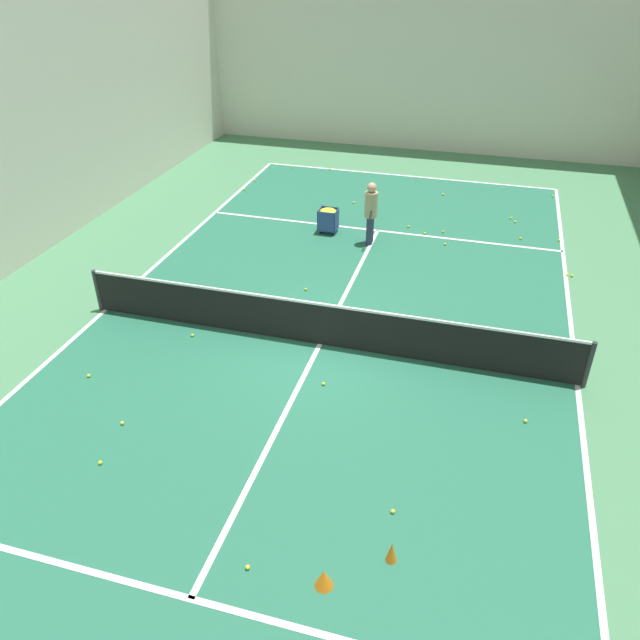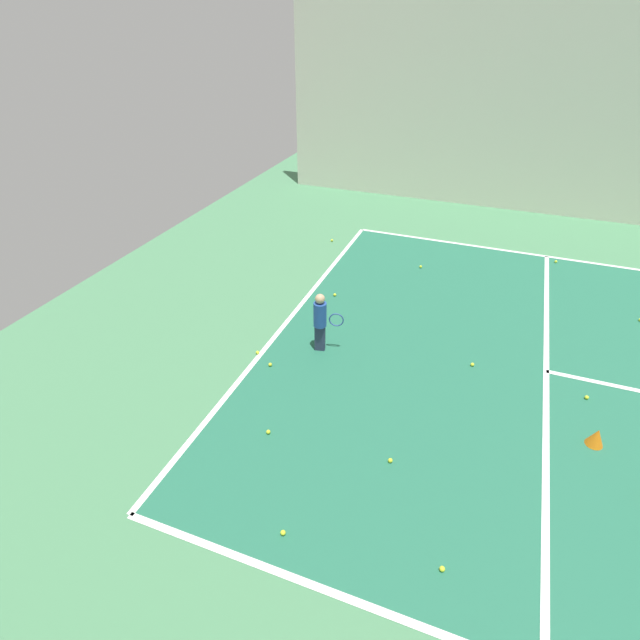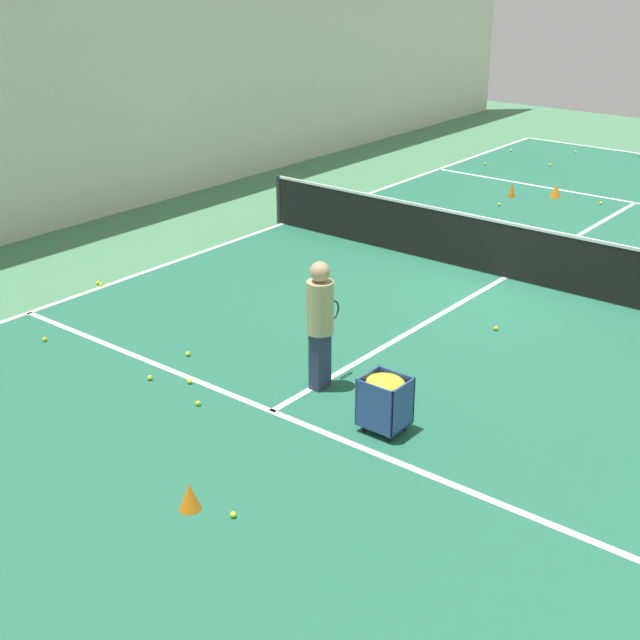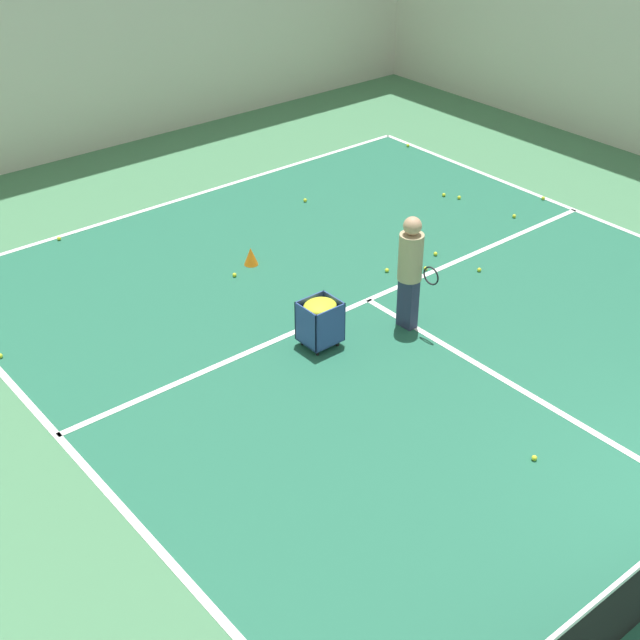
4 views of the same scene
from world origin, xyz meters
The scene contains 31 objects.
ground_plane centered at (0.00, 0.00, 0.00)m, with size 33.44×33.44×0.00m, color #477F56.
court_playing_area centered at (0.00, 0.00, 0.00)m, with size 10.43×22.73×0.00m.
line_sideline_right centered at (5.22, 0.00, 0.01)m, with size 0.10×22.73×0.00m, color white.
line_service_near centered at (0.00, -6.25, 0.01)m, with size 10.43×0.10×0.00m, color white.
line_service_far centered at (0.00, 6.25, 0.01)m, with size 10.43×0.10×0.00m, color white.
line_centre_service centered at (0.00, 0.00, 0.01)m, with size 0.10×12.50×0.00m, color white.
hall_enclosure_right centered at (8.65, 0.00, 4.33)m, with size 0.15×29.74×8.65m.
tennis_net centered at (0.00, 0.00, 0.53)m, with size 10.73×0.10×1.03m.
coach_at_net centered at (-0.06, 5.33, 1.02)m, with size 0.37×0.68×1.78m.
ball_cart centered at (-1.39, 5.75, 0.51)m, with size 0.53×0.48×0.73m.
training_cone_0 centered at (2.44, -4.93, 0.18)m, with size 0.16×0.16×0.35m, color orange.
training_cone_1 centered at (1.64, -5.57, 0.15)m, with size 0.26×0.26×0.29m, color orange.
training_cone_2 centered at (-0.73, 8.36, 0.16)m, with size 0.24×0.24×0.31m, color orange.
tennis_ball_1 centered at (1.38, 6.36, 0.04)m, with size 0.07×0.07×0.07m, color yellow.
tennis_ball_2 centered at (5.26, 4.76, 0.04)m, with size 0.07×0.07×0.07m, color yellow.
tennis_ball_4 centered at (1.67, -11.03, 0.04)m, with size 0.07×0.07×0.07m, color yellow.
tennis_ball_5 centered at (4.74, -9.36, 0.04)m, with size 0.07×0.07×0.07m, color yellow.
tennis_ball_9 centered at (-1.19, 8.19, 0.04)m, with size 0.07×0.07×0.07m, color yellow.
tennis_ball_11 centered at (0.46, -1.35, 0.04)m, with size 0.07×0.07×0.07m, color yellow.
tennis_ball_13 centered at (0.84, 6.73, 0.04)m, with size 0.07×0.07×0.07m, color yellow.
tennis_ball_15 centered at (3.23, -10.31, 0.04)m, with size 0.07×0.07×0.07m, color yellow.
tennis_ball_17 centered at (1.88, 6.63, 0.04)m, with size 0.07×0.07×0.07m, color yellow.
tennis_ball_19 centered at (4.24, -1.40, 0.04)m, with size 0.07×0.07×0.07m, color yellow.
tennis_ball_21 centered at (-0.99, 2.18, 0.04)m, with size 0.07×0.07×0.07m, color yellow.
tennis_ball_24 centered at (5.37, 4.74, 0.04)m, with size 0.07×0.07×0.07m, color yellow.
tennis_ball_27 centered at (0.56, -5.61, 0.04)m, with size 0.07×0.07×0.07m, color yellow.
tennis_ball_28 centered at (4.50, -7.40, 0.04)m, with size 0.07×0.07×0.07m, color yellow.
tennis_ball_30 centered at (2.03, 5.77, 0.04)m, with size 0.07×0.07×0.07m, color yellow.
tennis_ball_32 centered at (3.10, -8.38, 0.04)m, with size 0.07×0.07×0.07m, color yellow.
tennis_ball_34 centered at (4.08, 6.75, 0.04)m, with size 0.07×0.07×0.07m, color yellow.
tennis_ball_35 centered at (2.31, -4.10, 0.04)m, with size 0.07×0.07×0.07m, color yellow.
Camera 3 is at (-6.69, 13.63, 5.52)m, focal length 50.00 mm.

